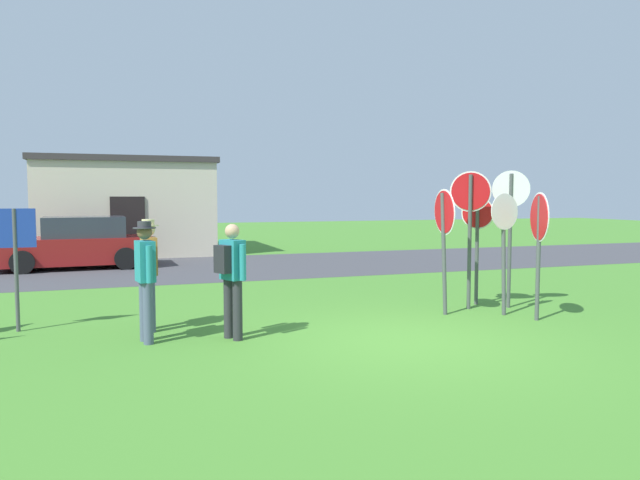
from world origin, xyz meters
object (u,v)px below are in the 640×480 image
object	(u,v)px
person_holding_notes	(145,274)
info_panel_middle	(15,247)
parked_car_on_street	(78,245)
person_near_signs	(149,268)
stop_sign_nearest	(504,234)
person_with_sunhat	(231,273)
stop_sign_tallest	(510,216)
stop_sign_rear_left	(539,233)
stop_sign_leaning_right	(477,234)
stop_sign_center_cluster	(444,229)
stop_sign_low_front	(470,216)

from	to	relation	value
person_holding_notes	info_panel_middle	world-z (taller)	info_panel_middle
parked_car_on_street	person_near_signs	bearing A→B (deg)	-79.83
parked_car_on_street	stop_sign_nearest	world-z (taller)	stop_sign_nearest
person_with_sunhat	stop_sign_tallest	bearing A→B (deg)	8.07
stop_sign_rear_left	info_panel_middle	xyz separation A→B (m)	(-8.16, 1.90, -0.17)
stop_sign_rear_left	stop_sign_nearest	bearing A→B (deg)	113.21
person_holding_notes	info_panel_middle	distance (m)	2.32
parked_car_on_street	stop_sign_tallest	world-z (taller)	stop_sign_tallest
parked_car_on_street	stop_sign_rear_left	bearing A→B (deg)	-52.82
stop_sign_nearest	person_holding_notes	world-z (taller)	stop_sign_nearest
stop_sign_rear_left	stop_sign_tallest	size ratio (longest dim) A/B	0.84
stop_sign_nearest	person_with_sunhat	distance (m)	4.89
person_with_sunhat	parked_car_on_street	bearing A→B (deg)	105.27
person_holding_notes	person_with_sunhat	world-z (taller)	person_holding_notes
parked_car_on_street	person_near_signs	size ratio (longest dim) A/B	2.53
parked_car_on_street	person_near_signs	xyz separation A→B (m)	(1.62, -9.05, 0.30)
stop_sign_tallest	parked_car_on_street	bearing A→B (deg)	131.24
parked_car_on_street	stop_sign_nearest	bearing A→B (deg)	-52.10
stop_sign_leaning_right	stop_sign_nearest	xyz separation A→B (m)	(-0.10, -0.96, 0.05)
person_near_signs	stop_sign_center_cluster	bearing A→B (deg)	-4.38
stop_sign_tallest	person_near_signs	bearing A→B (deg)	178.27
stop_sign_tallest	stop_sign_nearest	bearing A→B (deg)	-134.84
person_with_sunhat	info_panel_middle	xyz separation A→B (m)	(-3.05, 1.56, 0.33)
stop_sign_rear_left	stop_sign_low_front	size ratio (longest dim) A/B	0.85
stop_sign_leaning_right	stop_sign_nearest	size ratio (longest dim) A/B	0.97
stop_sign_rear_left	person_near_signs	bearing A→B (deg)	168.21
stop_sign_leaning_right	person_with_sunhat	size ratio (longest dim) A/B	1.23
stop_sign_tallest	info_panel_middle	xyz separation A→B (m)	(-8.42, 0.80, -0.41)
stop_sign_leaning_right	person_with_sunhat	world-z (taller)	stop_sign_leaning_right
parked_car_on_street	info_panel_middle	distance (m)	8.47
person_with_sunhat	stop_sign_rear_left	bearing A→B (deg)	-3.84
stop_sign_nearest	stop_sign_tallest	bearing A→B (deg)	45.16
stop_sign_center_cluster	stop_sign_rear_left	distance (m)	1.56
parked_car_on_street	stop_sign_center_cluster	size ratio (longest dim) A/B	1.98
stop_sign_leaning_right	info_panel_middle	size ratio (longest dim) A/B	1.09
stop_sign_low_front	person_near_signs	distance (m)	5.72
stop_sign_rear_left	person_near_signs	size ratio (longest dim) A/B	1.24
stop_sign_rear_left	stop_sign_low_front	bearing A→B (deg)	115.09
person_with_sunhat	stop_sign_leaning_right	bearing A→B (deg)	13.71
stop_sign_tallest	person_holding_notes	distance (m)	6.63
parked_car_on_street	stop_sign_rear_left	distance (m)	13.01
stop_sign_nearest	person_with_sunhat	bearing A→B (deg)	-177.07
stop_sign_center_cluster	info_panel_middle	bearing A→B (deg)	171.88
stop_sign_nearest	person_near_signs	distance (m)	6.03
person_holding_notes	stop_sign_low_front	bearing A→B (deg)	6.38
person_holding_notes	person_near_signs	world-z (taller)	same
parked_car_on_street	stop_sign_nearest	size ratio (longest dim) A/B	2.05
stop_sign_center_cluster	stop_sign_nearest	size ratio (longest dim) A/B	1.04
stop_sign_rear_left	person_holding_notes	bearing A→B (deg)	175.03
info_panel_middle	stop_sign_low_front	bearing A→B (deg)	-5.36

